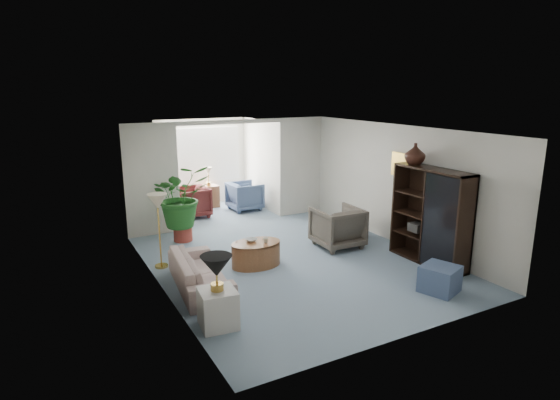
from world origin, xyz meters
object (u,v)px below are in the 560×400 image
sofa (200,272)px  side_table_dark (355,225)px  framed_picture (403,165)px  coffee_table (256,254)px  coffee_cup (266,240)px  floor_lamp (157,202)px  entertainment_cabinet (430,216)px  end_table (218,308)px  cabinet_urn (415,154)px  coffee_bowl (251,240)px  wingback_chair (337,227)px  sunroom_table (209,196)px  table_lamp (216,266)px  sunroom_chair_blue (245,196)px  plant_pot (183,233)px  ottoman (440,279)px  sunroom_chair_maroon (191,202)px

sofa → side_table_dark: 3.98m
framed_picture → coffee_table: bearing=173.7°
coffee_cup → side_table_dark: (2.49, 0.55, -0.21)m
framed_picture → floor_lamp: size_ratio=1.39×
side_table_dark → entertainment_cabinet: bearing=-81.2°
end_table → cabinet_urn: cabinet_urn is taller
coffee_bowl → entertainment_cabinet: entertainment_cabinet is taller
wingback_chair → sunroom_table: wingback_chair is taller
table_lamp → entertainment_cabinet: 4.38m
entertainment_cabinet → wingback_chair: bearing=122.4°
table_lamp → sunroom_chair_blue: 6.31m
plant_pot → sunroom_chair_blue: bearing=37.7°
cabinet_urn → side_table_dark: bearing=102.0°
end_table → ottoman: end_table is taller
coffee_table → wingback_chair: size_ratio=1.03×
coffee_bowl → cabinet_urn: size_ratio=0.52×
cabinet_urn → framed_picture: bearing=67.4°
entertainment_cabinet → ottoman: bearing=-127.3°
sunroom_table → side_table_dark: bearing=-64.8°
coffee_cup → floor_lamp: bearing=153.6°
coffee_table → coffee_bowl: (-0.05, 0.10, 0.25)m
coffee_cup → sunroom_table: size_ratio=0.16×
cabinet_urn → sunroom_table: cabinet_urn is taller
table_lamp → side_table_dark: 4.69m
wingback_chair → sunroom_table: size_ratio=1.54×
sunroom_chair_blue → sunroom_chair_maroon: size_ratio=0.98×
coffee_table → cabinet_urn: cabinet_urn is taller
coffee_cup → end_table: bearing=-133.2°
end_table → floor_lamp: 2.73m
framed_picture → entertainment_cabinet: bearing=-102.3°
table_lamp → wingback_chair: 3.93m
coffee_table → entertainment_cabinet: (2.93, -1.40, 0.68)m
framed_picture → sunroom_chair_blue: (-1.69, 4.13, -1.32)m
sunroom_chair_maroon → cabinet_urn: bearing=30.7°
coffee_table → coffee_cup: (0.15, -0.10, 0.27)m
cabinet_urn → plant_pot: cabinet_urn is taller
coffee_table → coffee_bowl: 0.27m
cabinet_urn → ottoman: size_ratio=0.75×
coffee_table → sunroom_chair_blue: bearing=68.7°
entertainment_cabinet → sunroom_chair_blue: (-1.46, 5.18, -0.52)m
sunroom_chair_blue → sunroom_table: sunroom_chair_blue is taller
sunroom_table → sunroom_chair_blue: bearing=-45.0°
floor_lamp → cabinet_urn: cabinet_urn is taller
coffee_bowl → end_table: bearing=-126.3°
sofa → end_table: bearing=177.8°
framed_picture → coffee_bowl: (-3.21, 0.45, -1.22)m
table_lamp → coffee_table: bearing=51.2°
sunroom_chair_maroon → sunroom_table: (0.75, 0.75, -0.09)m
floor_lamp → wingback_chair: (3.52, -0.61, -0.83)m
end_table → sunroom_table: sunroom_table is taller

